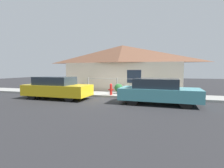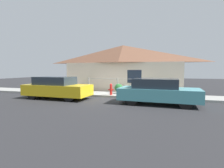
{
  "view_description": "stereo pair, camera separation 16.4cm",
  "coord_description": "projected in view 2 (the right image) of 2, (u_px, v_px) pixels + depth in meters",
  "views": [
    {
      "loc": [
        3.38,
        -11.02,
        1.85
      ],
      "look_at": [
        0.04,
        0.3,
        0.9
      ],
      "focal_mm": 28.0,
      "sensor_mm": 36.0,
      "label": 1
    },
    {
      "loc": [
        3.54,
        -10.98,
        1.85
      ],
      "look_at": [
        0.04,
        0.3,
        0.9
      ],
      "focal_mm": 28.0,
      "sensor_mm": 36.0,
      "label": 2
    }
  ],
  "objects": [
    {
      "name": "sidewalk",
      "position": [
        114.0,
        95.0,
        12.59
      ],
      "size": [
        24.0,
        1.99,
        0.14
      ],
      "color": "gray",
      "rests_on": "ground_plane"
    },
    {
      "name": "car_left",
      "position": [
        57.0,
        88.0,
        11.24
      ],
      "size": [
        4.29,
        1.85,
        1.42
      ],
      "rotation": [
        0.0,
        0.0,
        -0.02
      ],
      "color": "gold",
      "rests_on": "ground_plane"
    },
    {
      "name": "house",
      "position": [
        123.0,
        56.0,
        14.7
      ],
      "size": [
        9.95,
        2.23,
        3.92
      ],
      "color": "beige",
      "rests_on": "ground_plane"
    },
    {
      "name": "fence",
      "position": [
        117.0,
        84.0,
        13.34
      ],
      "size": [
        4.9,
        0.1,
        1.09
      ],
      "color": "gray",
      "rests_on": "sidewalk"
    },
    {
      "name": "car_right",
      "position": [
        158.0,
        91.0,
        9.38
      ],
      "size": [
        4.26,
        1.93,
        1.39
      ],
      "rotation": [
        0.0,
        0.0,
        -0.03
      ],
      "color": "teal",
      "rests_on": "ground_plane"
    },
    {
      "name": "potted_plant_by_fence",
      "position": [
        81.0,
        88.0,
        13.93
      ],
      "size": [
        0.4,
        0.4,
        0.51
      ],
      "color": "slate",
      "rests_on": "sidewalk"
    },
    {
      "name": "fire_hydrant",
      "position": [
        111.0,
        89.0,
        11.89
      ],
      "size": [
        0.38,
        0.17,
        0.79
      ],
      "color": "red",
      "rests_on": "sidewalk"
    },
    {
      "name": "potted_plant_corner",
      "position": [
        157.0,
        89.0,
        12.11
      ],
      "size": [
        0.51,
        0.51,
        0.64
      ],
      "color": "brown",
      "rests_on": "sidewalk"
    },
    {
      "name": "ground_plane",
      "position": [
        110.0,
        98.0,
        11.64
      ],
      "size": [
        60.0,
        60.0,
        0.0
      ],
      "primitive_type": "plane",
      "color": "#262628"
    },
    {
      "name": "potted_plant_near_hydrant",
      "position": [
        119.0,
        88.0,
        12.57
      ],
      "size": [
        0.59,
        0.59,
        0.72
      ],
      "color": "#9E5638",
      "rests_on": "sidewalk"
    }
  ]
}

